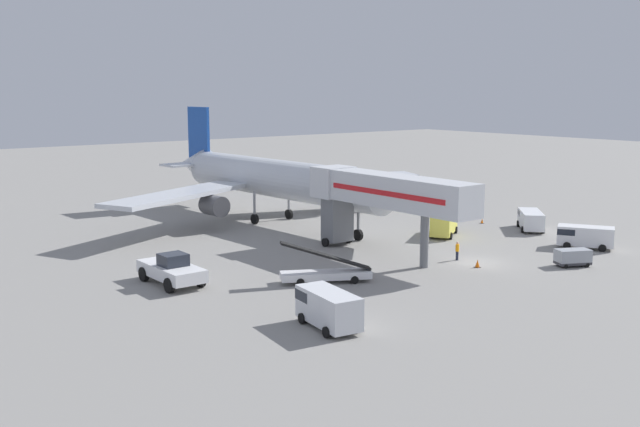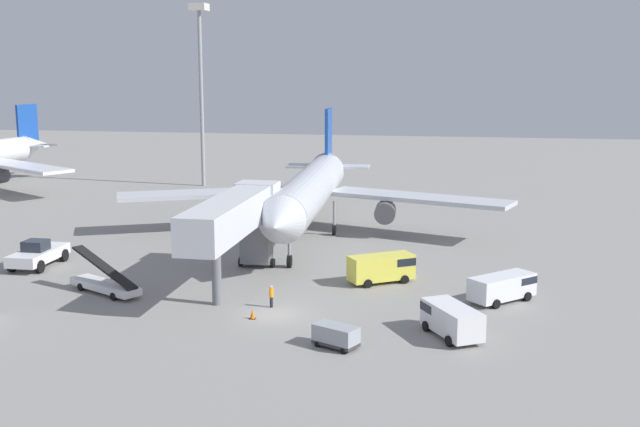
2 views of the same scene
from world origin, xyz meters
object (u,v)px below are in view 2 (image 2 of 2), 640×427
object	(u,v)px
safety_cone_alpha	(252,314)
jet_bridge	(237,217)
service_van_outer_left	(451,318)
ground_crew_worker_foreground	(271,296)
apron_light_mast	(200,61)
pushback_tug	(38,254)
belt_loader_truck	(105,284)
service_van_mid_left	(383,267)
airplane_at_gate	(311,190)
baggage_cart_near_left	(336,335)
service_van_near_center	(504,286)
safety_cone_bravo	(486,278)

from	to	relation	value
safety_cone_alpha	jet_bridge	bearing A→B (deg)	112.87
service_van_outer_left	jet_bridge	bearing A→B (deg)	151.36
safety_cone_alpha	ground_crew_worker_foreground	bearing A→B (deg)	76.85
service_van_outer_left	apron_light_mast	world-z (taller)	apron_light_mast
pushback_tug	belt_loader_truck	distance (m)	11.57
jet_bridge	service_van_mid_left	size ratio (longest dim) A/B	3.29
airplane_at_gate	safety_cone_alpha	size ratio (longest dim) A/B	62.18
service_van_mid_left	baggage_cart_near_left	world-z (taller)	service_van_mid_left
airplane_at_gate	ground_crew_worker_foreground	xyz separation A→B (m)	(1.95, -24.78, -3.94)
jet_bridge	baggage_cart_near_left	size ratio (longest dim) A/B	5.83
belt_loader_truck	service_van_near_center	distance (m)	30.17
service_van_near_center	service_van_outer_left	xyz separation A→B (m)	(-3.70, -8.54, 0.03)
service_van_outer_left	safety_cone_alpha	xyz separation A→B (m)	(-13.50, 1.10, -0.85)
ground_crew_worker_foreground	safety_cone_alpha	world-z (taller)	ground_crew_worker_foreground
apron_light_mast	service_van_near_center	bearing A→B (deg)	-51.68
service_van_mid_left	apron_light_mast	world-z (taller)	apron_light_mast
jet_bridge	service_van_outer_left	world-z (taller)	jet_bridge
pushback_tug	service_van_outer_left	world-z (taller)	pushback_tug
pushback_tug	apron_light_mast	distance (m)	51.30
airplane_at_gate	safety_cone_bravo	world-z (taller)	airplane_at_gate
apron_light_mast	ground_crew_worker_foreground	bearing A→B (deg)	-66.70
safety_cone_bravo	service_van_near_center	bearing A→B (deg)	-78.90
service_van_outer_left	safety_cone_alpha	world-z (taller)	service_van_outer_left
jet_bridge	airplane_at_gate	bearing A→B (deg)	83.71
service_van_mid_left	safety_cone_alpha	xyz separation A→B (m)	(-7.88, -10.93, -0.96)
pushback_tug	apron_light_mast	world-z (taller)	apron_light_mast
ground_crew_worker_foreground	safety_cone_bravo	distance (m)	18.52
safety_cone_alpha	apron_light_mast	xyz separation A→B (m)	(-23.59, 59.07, 17.72)
pushback_tug	belt_loader_truck	world-z (taller)	belt_loader_truck
pushback_tug	jet_bridge	bearing A→B (deg)	-7.62
pushback_tug	baggage_cart_near_left	world-z (taller)	pushback_tug
safety_cone_bravo	safety_cone_alpha	bearing A→B (deg)	-141.26
ground_crew_worker_foreground	service_van_mid_left	bearing A→B (deg)	48.42
belt_loader_truck	baggage_cart_near_left	world-z (taller)	belt_loader_truck
jet_bridge	apron_light_mast	world-z (taller)	apron_light_mast
pushback_tug	safety_cone_bravo	world-z (taller)	pushback_tug
jet_bridge	belt_loader_truck	size ratio (longest dim) A/B	2.65
airplane_at_gate	baggage_cart_near_left	bearing A→B (deg)	-76.22
airplane_at_gate	service_van_near_center	world-z (taller)	airplane_at_gate
belt_loader_truck	safety_cone_bravo	bearing A→B (deg)	17.23
safety_cone_alpha	apron_light_mast	size ratio (longest dim) A/B	0.03
pushback_tug	baggage_cart_near_left	distance (m)	32.55
belt_loader_truck	safety_cone_alpha	size ratio (longest dim) A/B	10.27
service_van_outer_left	safety_cone_alpha	distance (m)	13.57
ground_crew_worker_foreground	apron_light_mast	size ratio (longest dim) A/B	0.06
airplane_at_gate	belt_loader_truck	bearing A→B (deg)	-115.92
service_van_near_center	safety_cone_bravo	distance (m)	5.66
belt_loader_truck	safety_cone_bravo	xyz separation A→B (m)	(28.89, 8.96, -0.50)
belt_loader_truck	service_van_outer_left	world-z (taller)	belt_loader_truck
belt_loader_truck	service_van_outer_left	xyz separation A→B (m)	(26.26, -5.08, 0.40)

